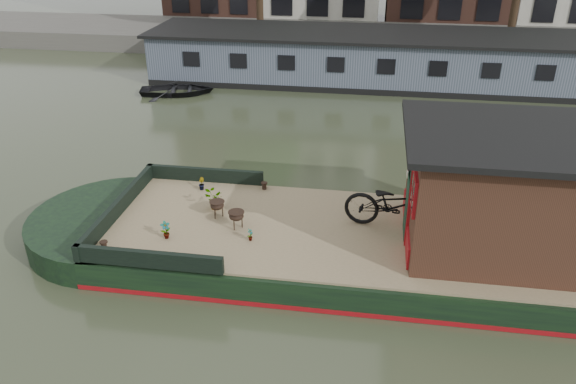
# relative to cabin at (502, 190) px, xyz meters

# --- Properties ---
(ground) EXTENTS (120.00, 120.00, 0.00)m
(ground) POSITION_rel_cabin_xyz_m (-2.19, 0.00, -1.88)
(ground) COLOR #2D3521
(ground) RESTS_ON ground
(houseboat_hull) EXTENTS (14.01, 4.02, 0.60)m
(houseboat_hull) POSITION_rel_cabin_xyz_m (-3.52, 0.00, -1.60)
(houseboat_hull) COLOR black
(houseboat_hull) RESTS_ON ground
(houseboat_deck) EXTENTS (11.80, 3.80, 0.05)m
(houseboat_deck) POSITION_rel_cabin_xyz_m (-2.19, 0.00, -1.25)
(houseboat_deck) COLOR #927C5A
(houseboat_deck) RESTS_ON houseboat_hull
(bow_bulwark) EXTENTS (3.00, 4.00, 0.35)m
(bow_bulwark) POSITION_rel_cabin_xyz_m (-7.25, 0.00, -1.05)
(bow_bulwark) COLOR black
(bow_bulwark) RESTS_ON houseboat_deck
(cabin) EXTENTS (4.00, 3.50, 2.42)m
(cabin) POSITION_rel_cabin_xyz_m (0.00, 0.00, 0.00)
(cabin) COLOR #321D13
(cabin) RESTS_ON houseboat_deck
(bicycle) EXTENTS (2.30, 1.10, 1.16)m
(bicycle) POSITION_rel_cabin_xyz_m (-1.99, 0.28, -0.65)
(bicycle) COLOR black
(bicycle) RESTS_ON houseboat_deck
(potted_plant_a) EXTENTS (0.25, 0.24, 0.40)m
(potted_plant_a) POSITION_rel_cabin_xyz_m (-6.69, -0.87, -1.03)
(potted_plant_a) COLOR #9D592C
(potted_plant_a) RESTS_ON houseboat_deck
(potted_plant_b) EXTENTS (0.20, 0.21, 0.30)m
(potted_plant_b) POSITION_rel_cabin_xyz_m (-6.63, 1.45, -1.08)
(potted_plant_b) COLOR #905C28
(potted_plant_b) RESTS_ON houseboat_deck
(potted_plant_c) EXTENTS (0.53, 0.51, 0.46)m
(potted_plant_c) POSITION_rel_cabin_xyz_m (-6.04, 0.53, -1.00)
(potted_plant_c) COLOR brown
(potted_plant_c) RESTS_ON houseboat_deck
(potted_plant_e) EXTENTS (0.13, 0.16, 0.27)m
(potted_plant_e) POSITION_rel_cabin_xyz_m (-4.94, -0.68, -1.09)
(potted_plant_e) COLOR brown
(potted_plant_e) RESTS_ON houseboat_deck
(brazier_front) EXTENTS (0.42, 0.42, 0.39)m
(brazier_front) POSITION_rel_cabin_xyz_m (-5.88, 0.19, -1.03)
(brazier_front) COLOR black
(brazier_front) RESTS_ON houseboat_deck
(brazier_rear) EXTENTS (0.41, 0.41, 0.40)m
(brazier_rear) POSITION_rel_cabin_xyz_m (-5.34, -0.22, -1.03)
(brazier_rear) COLOR black
(brazier_rear) RESTS_ON houseboat_deck
(bollard_port) EXTENTS (0.16, 0.16, 0.18)m
(bollard_port) POSITION_rel_cabin_xyz_m (-5.11, 1.70, -1.14)
(bollard_port) COLOR black
(bollard_port) RESTS_ON houseboat_deck
(bollard_stbd) EXTENTS (0.16, 0.16, 0.19)m
(bollard_stbd) POSITION_rel_cabin_xyz_m (-7.79, -1.47, -1.13)
(bollard_stbd) COLOR black
(bollard_stbd) RESTS_ON houseboat_deck
(dinghy) EXTENTS (3.39, 2.76, 0.62)m
(dinghy) POSITION_rel_cabin_xyz_m (-10.53, 10.95, -1.57)
(dinghy) COLOR black
(dinghy) RESTS_ON ground
(far_houseboat) EXTENTS (20.40, 4.40, 2.11)m
(far_houseboat) POSITION_rel_cabin_xyz_m (-2.19, 14.00, -0.91)
(far_houseboat) COLOR slate
(far_houseboat) RESTS_ON ground
(quay) EXTENTS (60.00, 6.00, 0.90)m
(quay) POSITION_rel_cabin_xyz_m (-2.19, 20.50, -1.43)
(quay) COLOR #47443F
(quay) RESTS_ON ground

